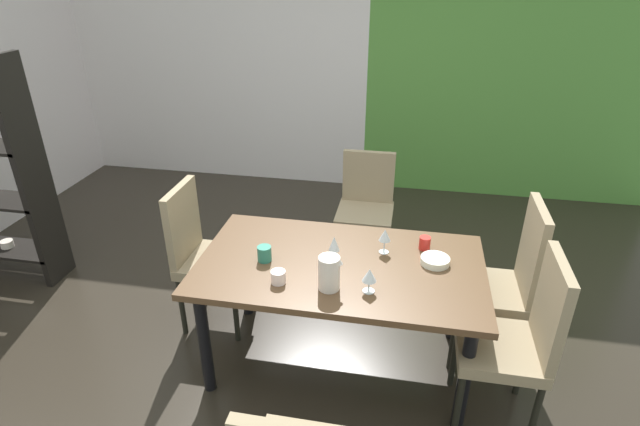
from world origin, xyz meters
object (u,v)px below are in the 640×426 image
Objects in this scene: serving_bowl_left at (435,261)px; cup_front at (425,243)px; dining_table at (340,275)px; cup_near_window at (264,254)px; chair_head_far at (366,204)px; wine_glass_near_shelf at (369,276)px; chair_right_near at (519,336)px; wine_glass_west at (385,236)px; cup_rear at (278,277)px; wine_glass_east at (334,244)px; chair_left_far at (203,250)px; chair_right_far at (506,278)px; pitcher_right at (329,273)px.

cup_front reaches higher than serving_bowl_left.
cup_near_window is (-0.44, -0.06, 0.13)m from dining_table.
dining_table is at bearing 88.68° from chair_head_far.
cup_front is at bearing 59.86° from wine_glass_near_shelf.
wine_glass_west is (-0.74, 0.42, 0.28)m from chair_right_near.
wine_glass_east is at bearing 44.88° from cup_rear.
chair_right_near is (1.95, -0.52, 0.01)m from chair_left_far.
wine_glass_west is at bearing -160.40° from cup_front.
chair_right_far is 13.33× the size of cup_front.
chair_right_far is at bearing 90.00° from chair_left_far.
chair_head_far is 0.91× the size of chair_right_near.
wine_glass_west is at bearing 38.02° from cup_rear.
chair_head_far is 1.12m from wine_glass_west.
cup_front is at bearing 44.56° from chair_right_near.
chair_left_far is at bearing 156.48° from wine_glass_near_shelf.
serving_bowl_left is at bearing 110.56° from chair_right_far.
chair_head_far is 5.65× the size of wine_glass_east.
serving_bowl_left is (0.30, -0.07, -0.09)m from wine_glass_west.
chair_right_far reaches higher than serving_bowl_left.
chair_right_far reaches higher than pitcher_right.
cup_near_window is at bearing 81.81° from chair_right_near.
cup_front is 1.00× the size of cup_rear.
serving_bowl_left is 2.06× the size of cup_front.
chair_left_far is at bearing 164.71° from wine_glass_east.
cup_rear is at bearing -141.98° from wine_glass_west.
cup_near_window is (0.54, -0.32, 0.22)m from chair_left_far.
cup_front is 0.93m from cup_rear.
cup_front is at bearing 33.08° from cup_rear.
chair_left_far reaches higher than dining_table.
wine_glass_east reaches higher than dining_table.
chair_right_near is 1.44m from cup_near_window.
chair_right_near reaches higher than chair_head_far.
pitcher_right is (-0.05, -1.47, 0.30)m from chair_head_far.
cup_rear is (-0.78, -0.51, -0.00)m from cup_front.
chair_head_far reaches higher than wine_glass_near_shelf.
chair_head_far is 11.71× the size of cup_front.
chair_right_far is at bearing 32.59° from wine_glass_near_shelf.
wine_glass_west reaches higher than cup_near_window.
chair_head_far reaches higher than dining_table.
cup_rear is (0.14, -0.20, -0.01)m from cup_near_window.
cup_front is at bearing 45.44° from pitcher_right.
chair_left_far is 11.09× the size of cup_near_window.
chair_right_near reaches higher than cup_near_window.
chair_head_far reaches higher than serving_bowl_left.
pitcher_right is (0.95, -0.52, 0.27)m from chair_left_far.
dining_table is 9.91× the size of serving_bowl_left.
wine_glass_east reaches higher than cup_rear.
pitcher_right is at bearing 89.82° from chair_right_near.
chair_right_near is (0.95, -1.48, 0.03)m from chair_head_far.
serving_bowl_left is at bearing 9.87° from dining_table.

